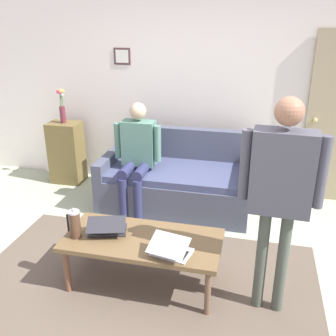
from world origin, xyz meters
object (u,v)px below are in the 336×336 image
(laptop_left, at_px, (171,250))
(person_standing, at_px, (281,183))
(french_press, at_px, (75,224))
(coffee_table, at_px, (143,243))
(side_shelf, at_px, (67,153))
(laptop_center, at_px, (107,228))
(couch, at_px, (177,182))
(person_seated, at_px, (137,152))
(flower_vase, at_px, (62,108))

(laptop_left, xyz_separation_m, person_standing, (-0.77, -0.12, 0.60))
(french_press, distance_m, person_standing, 1.68)
(coffee_table, bearing_deg, side_shelf, -48.80)
(laptop_center, height_order, french_press, french_press)
(french_press, bearing_deg, coffee_table, -169.18)
(coffee_table, xyz_separation_m, side_shelf, (1.66, -1.89, 0.01))
(couch, xyz_separation_m, side_shelf, (1.62, -0.35, 0.12))
(laptop_center, distance_m, side_shelf, 2.30)
(person_seated, bearing_deg, laptop_left, 116.41)
(coffee_table, distance_m, person_seated, 1.42)
(coffee_table, distance_m, french_press, 0.59)
(person_standing, relative_size, person_seated, 1.33)
(side_shelf, bearing_deg, coffee_table, 131.20)
(laptop_left, bearing_deg, french_press, -4.55)
(flower_vase, relative_size, person_seated, 0.35)
(couch, bearing_deg, laptop_left, 100.56)
(person_seated, bearing_deg, french_press, 86.06)
(person_standing, bearing_deg, side_shelf, -35.71)
(french_press, xyz_separation_m, person_standing, (-1.60, -0.05, 0.52))
(french_press, height_order, person_standing, person_standing)
(coffee_table, height_order, person_standing, person_standing)
(laptop_center, xyz_separation_m, french_press, (0.23, 0.12, 0.08))
(coffee_table, height_order, flower_vase, flower_vase)
(coffee_table, bearing_deg, laptop_left, 148.51)
(coffee_table, relative_size, french_press, 4.85)
(person_standing, bearing_deg, laptop_center, -2.91)
(laptop_center, bearing_deg, side_shelf, -54.53)
(laptop_left, relative_size, person_standing, 0.21)
(laptop_left, relative_size, laptop_center, 0.91)
(french_press, height_order, flower_vase, flower_vase)
(laptop_left, xyz_separation_m, side_shelf, (1.94, -2.06, -0.08))
(laptop_left, bearing_deg, coffee_table, -31.49)
(couch, distance_m, side_shelf, 1.66)
(laptop_left, relative_size, flower_vase, 0.79)
(person_seated, bearing_deg, flower_vase, -25.77)
(coffee_table, bearing_deg, laptop_center, -2.89)
(couch, xyz_separation_m, laptop_left, (-0.32, 1.71, 0.19))
(coffee_table, height_order, laptop_left, laptop_left)
(laptop_center, bearing_deg, laptop_left, 162.60)
(coffee_table, relative_size, person_seated, 1.03)
(couch, distance_m, french_press, 1.74)
(person_standing, bearing_deg, couch, -55.64)
(coffee_table, xyz_separation_m, flower_vase, (1.66, -1.89, 0.63))
(flower_vase, height_order, person_seated, flower_vase)
(flower_vase, height_order, person_standing, person_standing)
(laptop_left, relative_size, side_shelf, 0.42)
(couch, height_order, coffee_table, couch)
(couch, height_order, flower_vase, flower_vase)
(laptop_center, bearing_deg, couch, -100.50)
(flower_vase, distance_m, person_standing, 3.33)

